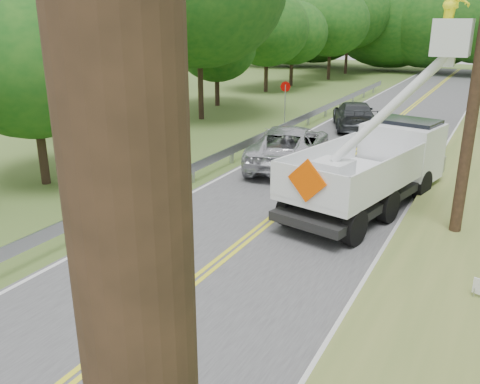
% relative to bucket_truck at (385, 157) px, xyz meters
% --- Properties ---
extents(ground, '(140.00, 140.00, 0.00)m').
position_rel_bucket_truck_xyz_m(ground, '(-2.57, -11.03, -1.57)').
color(ground, '#455E27').
rests_on(ground, ground).
extents(road, '(7.20, 96.00, 0.03)m').
position_rel_bucket_truck_xyz_m(road, '(-2.57, 2.97, -1.55)').
color(road, '#47474A').
rests_on(road, ground).
extents(guardrail, '(0.18, 48.00, 0.77)m').
position_rel_bucket_truck_xyz_m(guardrail, '(-6.58, 3.88, -1.01)').
color(guardrail, '#A4A7AD').
rests_on(guardrail, ground).
extents(treeline_left, '(10.04, 58.19, 11.75)m').
position_rel_bucket_truck_xyz_m(treeline_left, '(-13.30, 17.50, 4.24)').
color(treeline_left, '#332319').
rests_on(treeline_left, ground).
extents(treeline_horizon, '(57.85, 14.96, 11.95)m').
position_rel_bucket_truck_xyz_m(treeline_horizon, '(-1.06, 45.01, 3.93)').
color(treeline_horizon, '#144914').
rests_on(treeline_horizon, ground).
extents(bucket_truck, '(4.42, 7.42, 6.91)m').
position_rel_bucket_truck_xyz_m(bucket_truck, '(0.00, 0.00, 0.00)').
color(bucket_truck, black).
rests_on(bucket_truck, road).
extents(suv_silver, '(4.05, 6.44, 1.66)m').
position_rel_bucket_truck_xyz_m(suv_silver, '(-4.38, 2.68, -0.72)').
color(suv_silver, silver).
rests_on(suv_silver, road).
extents(suv_darkgrey, '(3.77, 5.51, 1.48)m').
position_rel_bucket_truck_xyz_m(suv_darkgrey, '(-4.09, 11.12, -0.80)').
color(suv_darkgrey, '#303438').
rests_on(suv_darkgrey, road).
extents(stop_sign_permanent, '(0.55, 0.10, 2.60)m').
position_rel_bucket_truck_xyz_m(stop_sign_permanent, '(-7.34, 9.12, 0.17)').
color(stop_sign_permanent, '#A4A7AD').
rests_on(stop_sign_permanent, ground).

